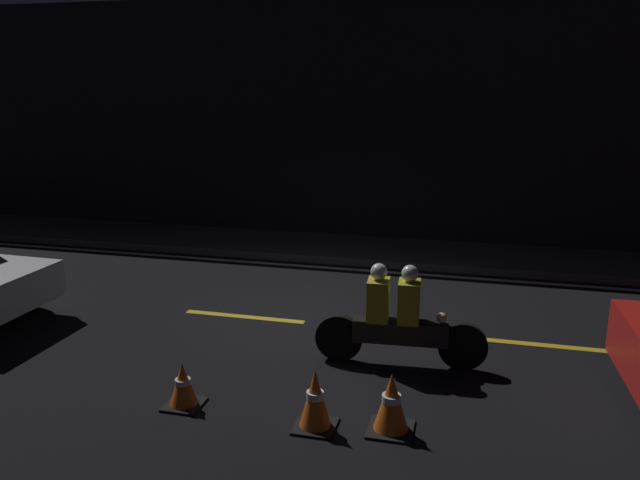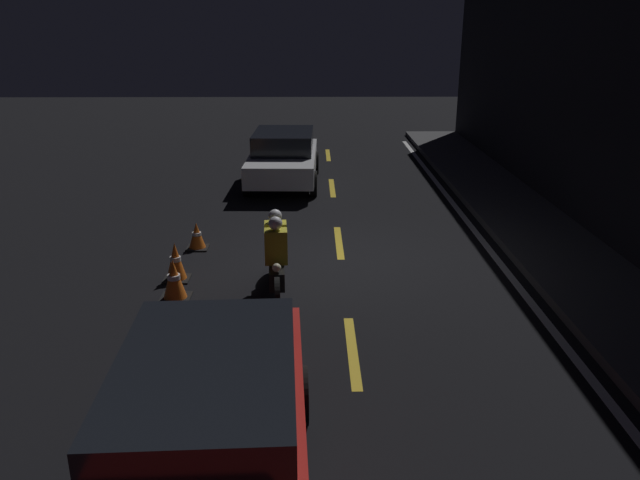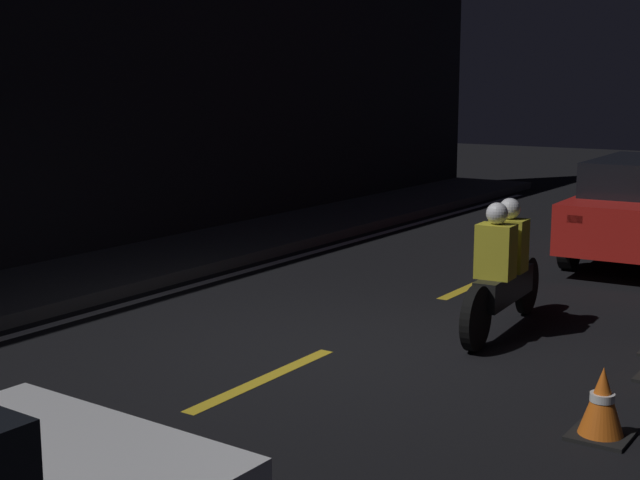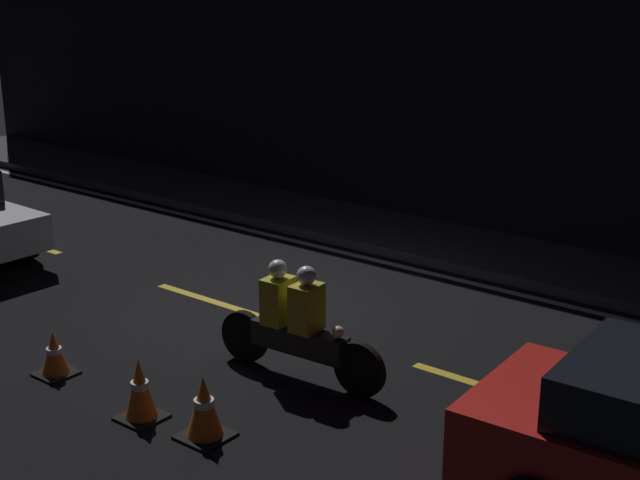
% 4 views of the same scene
% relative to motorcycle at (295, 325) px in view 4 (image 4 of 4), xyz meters
% --- Properties ---
extents(ground_plane, '(56.00, 56.00, 0.00)m').
position_rel_motorcycle_xyz_m(ground_plane, '(-1.57, 1.13, -0.65)').
color(ground_plane, black).
extents(raised_curb, '(28.00, 2.00, 0.15)m').
position_rel_motorcycle_xyz_m(raised_curb, '(-1.57, 5.36, -0.57)').
color(raised_curb, '#424244').
rests_on(raised_curb, ground).
extents(building_front, '(28.00, 0.30, 5.54)m').
position_rel_motorcycle_xyz_m(building_front, '(-1.57, 6.51, 2.12)').
color(building_front, black).
rests_on(building_front, ground).
extents(lane_dash_b, '(2.00, 0.14, 0.01)m').
position_rel_motorcycle_xyz_m(lane_dash_b, '(-7.07, 1.13, -0.65)').
color(lane_dash_b, gold).
rests_on(lane_dash_b, ground).
extents(lane_dash_c, '(2.00, 0.14, 0.01)m').
position_rel_motorcycle_xyz_m(lane_dash_c, '(-2.57, 1.13, -0.65)').
color(lane_dash_c, gold).
rests_on(lane_dash_c, ground).
extents(lane_dash_d, '(2.00, 0.14, 0.01)m').
position_rel_motorcycle_xyz_m(lane_dash_d, '(1.93, 1.13, -0.65)').
color(lane_dash_d, gold).
rests_on(lane_dash_d, ground).
extents(lane_solid_kerb, '(25.20, 0.14, 0.01)m').
position_rel_motorcycle_xyz_m(lane_solid_kerb, '(-1.57, 4.11, -0.65)').
color(lane_solid_kerb, silver).
rests_on(lane_solid_kerb, ground).
extents(motorcycle, '(2.27, 0.40, 1.39)m').
position_rel_motorcycle_xyz_m(motorcycle, '(0.00, 0.00, 0.00)').
color(motorcycle, black).
rests_on(motorcycle, ground).
extents(traffic_cone_near, '(0.43, 0.43, 0.54)m').
position_rel_motorcycle_xyz_m(traffic_cone_near, '(-2.24, -1.70, -0.39)').
color(traffic_cone_near, black).
rests_on(traffic_cone_near, ground).
extents(traffic_cone_mid, '(0.45, 0.45, 0.69)m').
position_rel_motorcycle_xyz_m(traffic_cone_mid, '(-0.63, -1.79, -0.32)').
color(traffic_cone_mid, black).
rests_on(traffic_cone_mid, ground).
extents(traffic_cone_far, '(0.49, 0.49, 0.68)m').
position_rel_motorcycle_xyz_m(traffic_cone_far, '(0.17, -1.65, -0.32)').
color(traffic_cone_far, black).
rests_on(traffic_cone_far, ground).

